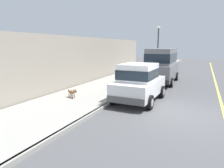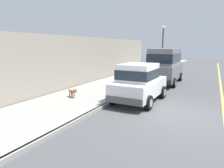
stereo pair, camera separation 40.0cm
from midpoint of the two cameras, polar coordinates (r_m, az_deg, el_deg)
ground_plane at (r=8.65m, az=17.39°, el=-8.20°), size 80.00×80.00×0.00m
curb at (r=9.50m, az=-2.17°, el=-5.57°), size 0.16×64.00×0.14m
sidewalk at (r=10.40m, az=-11.11°, el=-4.34°), size 3.60×64.00×0.14m
car_white_hatchback at (r=10.04m, az=6.43°, el=0.55°), size 2.05×3.86×1.88m
car_grey_van at (r=15.54m, az=12.98°, el=5.47°), size 2.17×4.92×2.52m
dog_brown at (r=10.49m, az=-12.12°, el=-2.23°), size 0.73×0.35×0.49m
street_lamp at (r=20.76m, az=12.18°, el=10.91°), size 0.36×0.36×4.42m
building_facade at (r=15.86m, az=-6.04°, el=6.74°), size 0.50×20.00×3.32m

